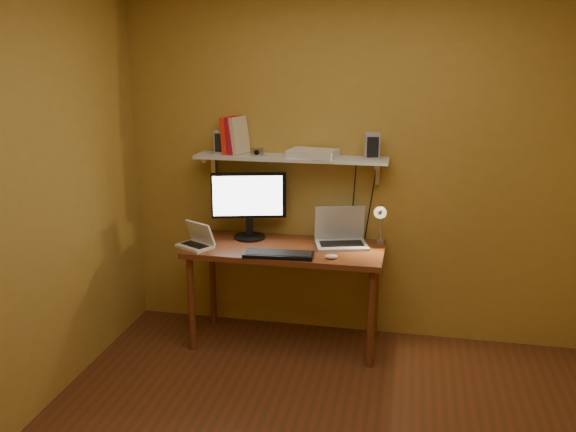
% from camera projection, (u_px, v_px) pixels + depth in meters
% --- Properties ---
extents(room, '(3.44, 3.24, 2.64)m').
position_uv_depth(room, '(319.00, 226.00, 2.93)').
color(room, '#5C2A17').
rests_on(room, ground).
extents(desk, '(1.40, 0.60, 0.75)m').
position_uv_depth(desk, '(285.00, 258.00, 4.39)').
color(desk, brown).
rests_on(desk, ground).
extents(wall_shelf, '(1.40, 0.25, 0.21)m').
position_uv_depth(wall_shelf, '(291.00, 158.00, 4.39)').
color(wall_shelf, silver).
rests_on(wall_shelf, room).
extents(monitor, '(0.54, 0.28, 0.50)m').
position_uv_depth(monitor, '(249.00, 202.00, 4.49)').
color(monitor, black).
rests_on(monitor, desk).
extents(laptop, '(0.42, 0.35, 0.27)m').
position_uv_depth(laptop, '(341.00, 235.00, 4.40)').
color(laptop, '#9A9BA2').
rests_on(laptop, desk).
extents(netbook, '(0.30, 0.27, 0.18)m').
position_uv_depth(netbook, '(197.00, 240.00, 4.35)').
color(netbook, silver).
rests_on(netbook, desk).
extents(keyboard, '(0.49, 0.19, 0.03)m').
position_uv_depth(keyboard, '(279.00, 254.00, 4.16)').
color(keyboard, black).
rests_on(keyboard, desk).
extents(mouse, '(0.10, 0.07, 0.03)m').
position_uv_depth(mouse, '(331.00, 257.00, 4.11)').
color(mouse, silver).
rests_on(mouse, desk).
extents(desk_lamp, '(0.09, 0.23, 0.38)m').
position_uv_depth(desk_lamp, '(380.00, 219.00, 4.30)').
color(desk_lamp, silver).
rests_on(desk_lamp, desk).
extents(speaker_left, '(0.10, 0.10, 0.17)m').
position_uv_depth(speaker_left, '(222.00, 142.00, 4.47)').
color(speaker_left, '#9A9BA2').
rests_on(speaker_left, wall_shelf).
extents(speaker_right, '(0.12, 0.12, 0.18)m').
position_uv_depth(speaker_right, '(372.00, 146.00, 4.25)').
color(speaker_right, '#9A9BA2').
rests_on(speaker_right, wall_shelf).
extents(books, '(0.19, 0.20, 0.27)m').
position_uv_depth(books, '(235.00, 135.00, 4.46)').
color(books, red).
rests_on(books, wall_shelf).
extents(shelf_camera, '(0.10, 0.05, 0.06)m').
position_uv_depth(shelf_camera, '(257.00, 152.00, 4.37)').
color(shelf_camera, silver).
rests_on(shelf_camera, wall_shelf).
extents(router, '(0.37, 0.27, 0.06)m').
position_uv_depth(router, '(313.00, 153.00, 4.33)').
color(router, silver).
rests_on(router, wall_shelf).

